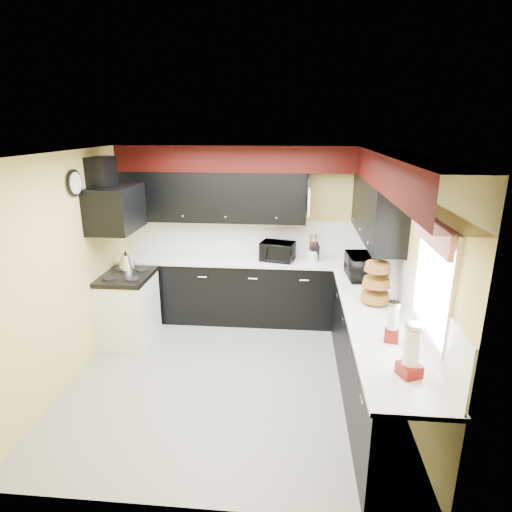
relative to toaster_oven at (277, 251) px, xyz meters
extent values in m
plane|color=gray|center=(-0.42, -1.46, -1.07)|extent=(3.60, 3.60, 0.00)
cube|color=#E0C666|center=(-0.42, 0.34, 0.18)|extent=(3.60, 0.06, 2.50)
cube|color=#E0C666|center=(1.38, -1.46, 0.18)|extent=(0.06, 3.60, 2.50)
cube|color=#E0C666|center=(-2.22, -1.46, 0.18)|extent=(0.06, 3.60, 2.50)
cube|color=white|center=(-0.42, -1.46, 1.43)|extent=(3.60, 3.60, 0.06)
cube|color=black|center=(-0.42, 0.04, -0.62)|extent=(3.60, 0.60, 0.90)
cube|color=black|center=(1.08, -1.76, -0.62)|extent=(0.60, 3.00, 0.90)
cube|color=white|center=(-0.42, 0.04, -0.15)|extent=(3.62, 0.64, 0.04)
cube|color=white|center=(1.08, -1.76, -0.15)|extent=(0.64, 3.02, 0.04)
cube|color=white|center=(-0.42, 0.33, 0.12)|extent=(3.60, 0.02, 0.50)
cube|color=white|center=(1.37, -1.46, 0.12)|extent=(0.02, 3.60, 0.50)
cube|color=black|center=(-0.92, 0.16, 0.73)|extent=(2.60, 0.35, 0.70)
cube|color=black|center=(1.20, -0.56, 0.73)|extent=(0.35, 1.80, 0.70)
cube|color=black|center=(-0.42, 0.16, 1.25)|extent=(3.60, 0.36, 0.35)
cube|color=black|center=(1.20, -1.64, 1.25)|extent=(0.36, 3.24, 0.35)
cube|color=white|center=(-1.92, -0.71, -0.64)|extent=(0.60, 0.75, 0.86)
cube|color=black|center=(-1.92, -0.71, -0.18)|extent=(0.62, 0.77, 0.06)
cube|color=black|center=(-1.97, -0.71, 0.71)|extent=(0.50, 0.78, 0.55)
cube|color=black|center=(-2.10, -0.71, 1.13)|extent=(0.24, 0.40, 0.40)
cube|color=red|center=(1.31, -2.36, 0.88)|extent=(0.04, 0.88, 0.20)
cube|color=white|center=(0.41, -0.16, 0.73)|extent=(0.03, 0.26, 0.35)
imported|color=black|center=(0.00, 0.00, 0.00)|extent=(0.53, 0.47, 0.26)
imported|color=black|center=(1.08, -0.61, 0.01)|extent=(0.39, 0.55, 0.29)
cylinder|color=silver|center=(0.49, 0.00, -0.05)|extent=(0.17, 0.17, 0.16)
cube|color=black|center=(0.51, 0.03, -0.01)|extent=(0.14, 0.17, 0.25)
camera|label=1|loc=(0.22, -5.72, 1.69)|focal=30.00mm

